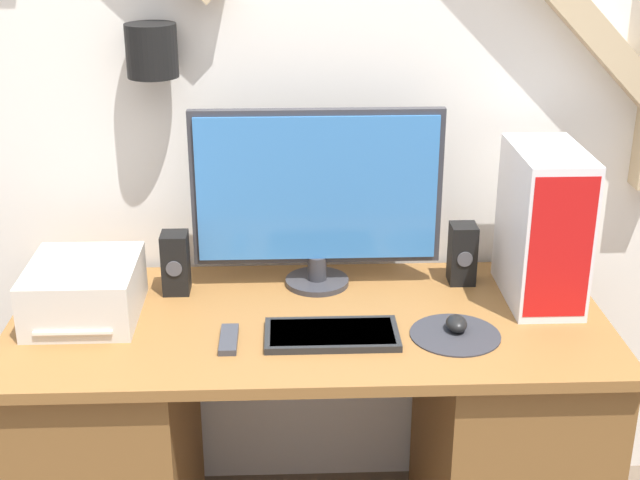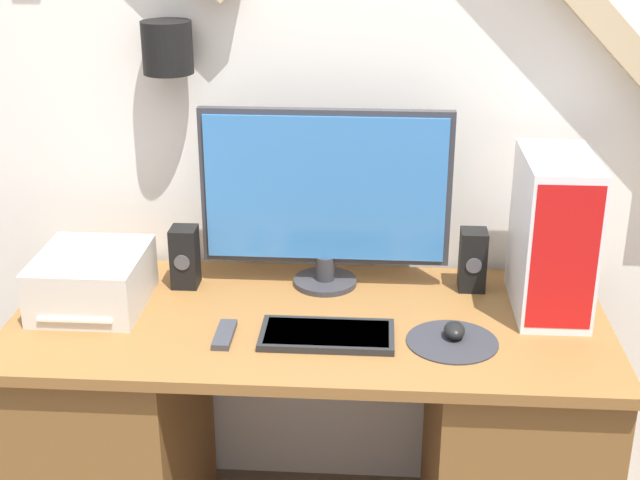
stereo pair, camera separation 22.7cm
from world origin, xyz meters
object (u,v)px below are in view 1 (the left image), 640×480
(keyboard, at_px, (332,334))
(remote_control, at_px, (229,339))
(mouse, at_px, (456,324))
(speaker_right, at_px, (462,254))
(computer_tower, at_px, (543,226))
(printer, at_px, (84,291))
(monitor, at_px, (317,193))
(speaker_left, at_px, (176,263))

(keyboard, height_order, remote_control, keyboard)
(mouse, relative_size, speaker_right, 0.42)
(computer_tower, xyz_separation_m, printer, (-1.22, -0.07, -0.14))
(monitor, distance_m, remote_control, 0.49)
(computer_tower, relative_size, speaker_right, 2.42)
(speaker_left, distance_m, remote_control, 0.35)
(mouse, bearing_deg, remote_control, -176.65)
(computer_tower, distance_m, speaker_right, 0.25)
(keyboard, xyz_separation_m, computer_tower, (0.58, 0.21, 0.20))
(mouse, height_order, speaker_left, speaker_left)
(computer_tower, relative_size, printer, 1.32)
(speaker_left, bearing_deg, speaker_right, 2.41)
(keyboard, distance_m, speaker_left, 0.52)
(keyboard, height_order, speaker_left, speaker_left)
(keyboard, bearing_deg, remote_control, -176.96)
(mouse, bearing_deg, keyboard, -176.39)
(monitor, xyz_separation_m, computer_tower, (0.61, -0.11, -0.06))
(mouse, xyz_separation_m, printer, (-0.96, 0.13, 0.05))
(printer, xyz_separation_m, speaker_right, (1.03, 0.18, 0.01))
(mouse, distance_m, speaker_left, 0.79)
(computer_tower, distance_m, speaker_left, 1.01)
(speaker_left, bearing_deg, computer_tower, -4.30)
(computer_tower, distance_m, printer, 1.23)
(monitor, xyz_separation_m, speaker_left, (-0.39, -0.04, -0.19))
(keyboard, xyz_separation_m, speaker_left, (-0.42, 0.29, 0.08))
(mouse, relative_size, printer, 0.23)
(keyboard, bearing_deg, speaker_right, 39.81)
(speaker_right, bearing_deg, keyboard, -140.19)
(speaker_left, bearing_deg, monitor, 5.39)
(printer, bearing_deg, speaker_left, 32.54)
(printer, bearing_deg, keyboard, -12.85)
(keyboard, relative_size, printer, 1.06)
(printer, bearing_deg, speaker_right, 9.72)
(computer_tower, bearing_deg, keyboard, -159.68)
(keyboard, distance_m, mouse, 0.32)
(speaker_right, bearing_deg, computer_tower, -29.71)
(mouse, distance_m, printer, 0.97)
(speaker_left, xyz_separation_m, remote_control, (0.16, -0.30, -0.08))
(computer_tower, xyz_separation_m, speaker_left, (-1.00, 0.08, -0.12))
(monitor, height_order, speaker_left, monitor)
(monitor, height_order, speaker_right, monitor)
(remote_control, bearing_deg, mouse, 3.35)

